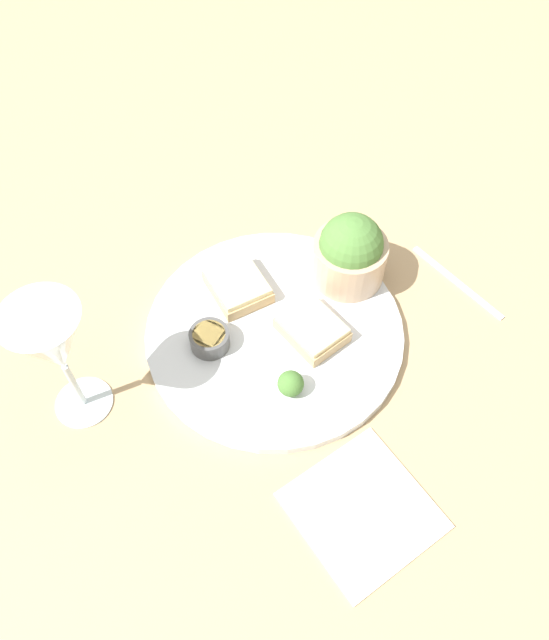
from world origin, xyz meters
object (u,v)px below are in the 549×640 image
salad_bowl (350,253)px  cheese_toast_near (238,286)px  sauce_ramekin (210,338)px  cheese_toast_far (312,328)px  fork (457,281)px  wine_glass (53,346)px  napkin (363,510)px

salad_bowl → cheese_toast_near: salad_bowl is taller
sauce_ramekin → cheese_toast_far: 0.13m
salad_bowl → fork: salad_bowl is taller
salad_bowl → cheese_toast_near: (0.07, 0.14, -0.03)m
salad_bowl → wine_glass: 0.39m
cheese_toast_near → wine_glass: (-0.01, 0.25, 0.11)m
salad_bowl → sauce_ramekin: bearing=83.2°
wine_glass → sauce_ramekin: bearing=-102.1°
sauce_ramekin → cheese_toast_near: size_ratio=0.55×
salad_bowl → napkin: salad_bowl is taller
wine_glass → napkin: (-0.31, -0.18, -0.13)m
cheese_toast_near → wine_glass: bearing=92.4°
sauce_ramekin → napkin: bearing=-178.3°
fork → wine_glass: bearing=72.1°
salad_bowl → napkin: size_ratio=0.68×
cheese_toast_near → napkin: cheese_toast_near is taller
napkin → sauce_ramekin: bearing=1.7°
sauce_ramekin → fork: 0.36m
wine_glass → fork: (-0.16, -0.50, -0.13)m
cheese_toast_far → wine_glass: bearing=69.3°
salad_bowl → napkin: (-0.25, 0.21, -0.06)m
salad_bowl → fork: 0.17m
cheese_toast_far → napkin: size_ratio=0.53×
salad_bowl → cheese_toast_near: bearing=62.1°
sauce_ramekin → wine_glass: size_ratio=0.27×
napkin → wine_glass: bearing=29.2°
sauce_ramekin → cheese_toast_near: 0.09m
cheese_toast_near → napkin: size_ratio=0.60×
cheese_toast_far → fork: cheese_toast_far is taller
cheese_toast_far → wine_glass: 0.32m
fork → salad_bowl: bearing=49.9°
wine_glass → napkin: 0.38m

